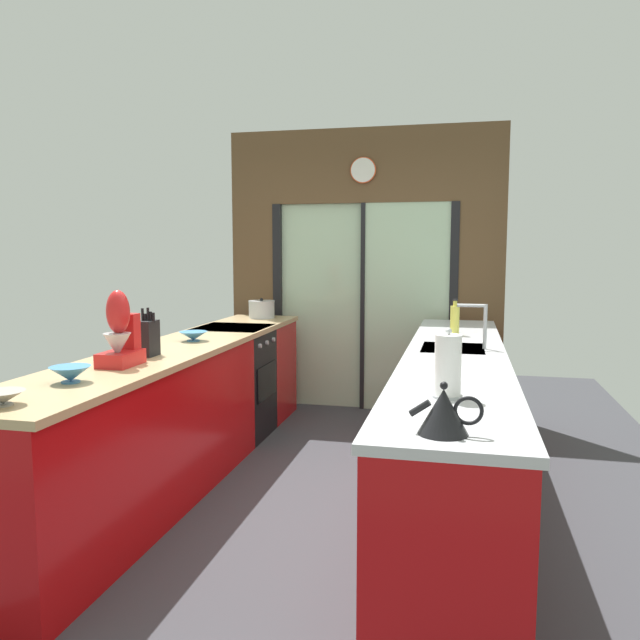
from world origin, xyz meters
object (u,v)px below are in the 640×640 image
at_px(mixing_bowl_mid, 70,374).
at_px(stand_mixer, 120,337).
at_px(kettle, 444,411).
at_px(soap_bottle, 455,319).
at_px(oven_range, 233,382).
at_px(stock_pot, 262,309).
at_px(knife_block, 149,338).
at_px(mixing_bowl_far, 193,336).
at_px(mixing_bowl_near, 2,398).
at_px(paper_towel_roll, 448,366).

bearing_deg(mixing_bowl_mid, stand_mixer, 90.00).
distance_m(kettle, soap_bottle, 2.60).
height_order(oven_range, stock_pot, stock_pot).
relative_size(knife_block, stand_mixer, 0.70).
distance_m(oven_range, kettle, 3.26).
distance_m(oven_range, soap_bottle, 1.89).
relative_size(stock_pot, soap_bottle, 0.91).
bearing_deg(stock_pot, soap_bottle, -23.56).
relative_size(stand_mixer, soap_bottle, 1.56).
bearing_deg(soap_bottle, mixing_bowl_mid, -129.67).
bearing_deg(mixing_bowl_far, knife_block, -90.01).
distance_m(mixing_bowl_near, stock_pot, 3.38).
height_order(mixing_bowl_far, kettle, kettle).
xyz_separation_m(oven_range, mixing_bowl_mid, (0.02, -2.21, 0.51)).
relative_size(mixing_bowl_mid, knife_block, 0.67).
height_order(mixing_bowl_near, stock_pot, stock_pot).
relative_size(soap_bottle, paper_towel_roll, 0.89).
relative_size(oven_range, stock_pot, 3.77).
height_order(oven_range, soap_bottle, soap_bottle).
relative_size(knife_block, paper_towel_roll, 0.96).
distance_m(knife_block, soap_bottle, 2.25).
bearing_deg(stock_pot, paper_towel_roll, -57.73).
height_order(stock_pot, paper_towel_roll, paper_towel_roll).
bearing_deg(knife_block, stock_pot, 90.00).
xyz_separation_m(oven_range, paper_towel_roll, (1.80, -2.11, 0.60)).
bearing_deg(mixing_bowl_far, oven_range, 91.31).
xyz_separation_m(mixing_bowl_far, stand_mixer, (0.00, -0.95, 0.12)).
height_order(mixing_bowl_mid, mixing_bowl_far, mixing_bowl_mid).
relative_size(mixing_bowl_far, kettle, 0.77).
xyz_separation_m(oven_range, soap_bottle, (1.80, -0.07, 0.58)).
distance_m(oven_range, knife_block, 1.55).
bearing_deg(kettle, oven_range, 124.05).
xyz_separation_m(stand_mixer, kettle, (1.78, -0.91, -0.08)).
bearing_deg(paper_towel_roll, knife_block, 159.40).
xyz_separation_m(knife_block, soap_bottle, (1.78, 1.37, 0.00)).
relative_size(kettle, paper_towel_roll, 0.84).
bearing_deg(soap_bottle, mixing_bowl_near, -124.37).
relative_size(knife_block, stock_pot, 1.20).
height_order(oven_range, mixing_bowl_far, mixing_bowl_far).
relative_size(oven_range, mixing_bowl_mid, 4.71).
bearing_deg(stock_pot, mixing_bowl_mid, -90.00).
relative_size(knife_block, soap_bottle, 1.09).
relative_size(oven_range, stand_mixer, 2.19).
bearing_deg(stock_pot, stand_mixer, -90.00).
distance_m(mixing_bowl_far, kettle, 2.57).
distance_m(mixing_bowl_mid, stand_mixer, 0.47).
bearing_deg(mixing_bowl_near, kettle, 0.16).
distance_m(mixing_bowl_near, mixing_bowl_far, 1.86).
height_order(mixing_bowl_near, paper_towel_roll, paper_towel_roll).
bearing_deg(mixing_bowl_far, stock_pot, 90.00).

